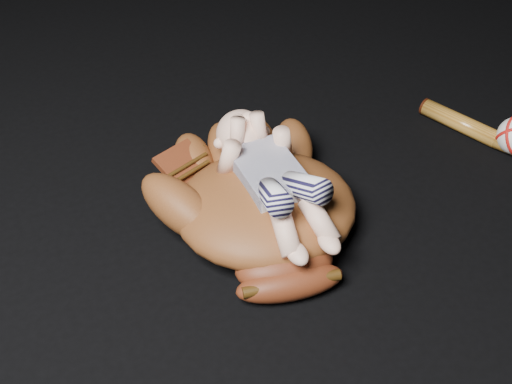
# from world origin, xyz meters

# --- Properties ---
(baseball_glove) EXTENTS (0.46, 0.51, 0.14)m
(baseball_glove) POSITION_xyz_m (-0.19, 0.03, 0.07)
(baseball_glove) COLOR #5B2D13
(baseball_glove) RESTS_ON ground
(newborn_baby) EXTENTS (0.17, 0.35, 0.14)m
(newborn_baby) POSITION_xyz_m (-0.17, 0.02, 0.12)
(newborn_baby) COLOR beige
(newborn_baby) RESTS_ON baseball_glove
(baseball_bat) EXTENTS (0.16, 0.38, 0.04)m
(baseball_bat) POSITION_xyz_m (0.35, 0.02, 0.02)
(baseball_bat) COLOR #975F1D
(baseball_bat) RESTS_ON ground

